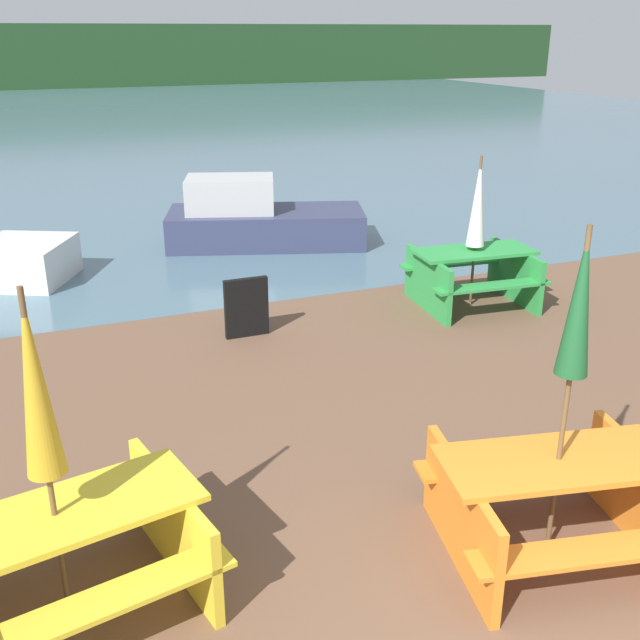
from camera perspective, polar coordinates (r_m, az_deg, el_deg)
water at (r=34.70m, az=-18.76°, el=14.21°), size 60.00×50.00×0.00m
far_treeline at (r=54.51m, az=-20.80°, el=18.26°), size 80.00×1.60×4.00m
picnic_table_orange at (r=5.75m, az=17.39°, el=-12.71°), size 1.92×1.70×0.77m
picnic_table_yellow at (r=5.25m, az=-19.15°, el=-16.47°), size 2.04×1.71×0.76m
picnic_table_green at (r=10.50m, az=11.55°, el=3.58°), size 1.74×1.53×0.79m
umbrella_gold at (r=4.65m, az=-20.88°, el=-4.82°), size 0.24×0.24×2.26m
umbrella_white at (r=10.26m, az=11.94°, el=8.74°), size 0.25×0.25×2.06m
umbrella_darkgreen at (r=5.12m, az=19.13°, el=0.86°), size 0.22×0.22×2.45m
boat at (r=13.39m, az=-4.74°, el=7.62°), size 3.69×2.40×1.20m
signboard at (r=9.28m, az=-5.63°, el=0.95°), size 0.55×0.08×0.75m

